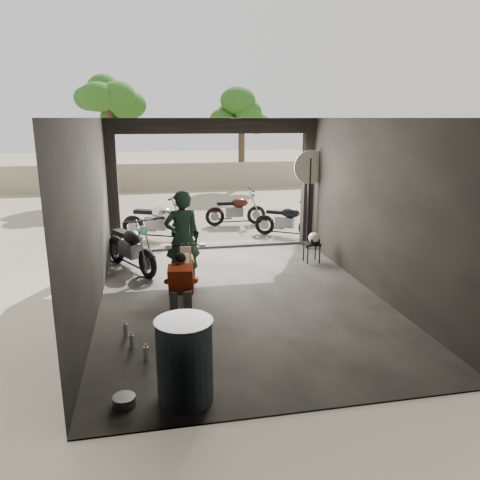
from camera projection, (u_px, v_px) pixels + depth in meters
name	position (u px, v px, depth m)	size (l,w,h in m)	color
ground	(241.00, 299.00, 8.55)	(80.00, 80.00, 0.00)	#7A6D56
garage	(235.00, 224.00, 8.74)	(7.00, 7.13, 3.20)	#2D2B28
boundary_wall	(182.00, 176.00, 21.69)	(18.00, 0.30, 1.20)	gray
tree_left	(108.00, 98.00, 18.85)	(2.20, 2.20, 5.60)	#382B1E
tree_right	(241.00, 110.00, 21.46)	(2.20, 2.20, 5.00)	#382B1E
main_bike	(186.00, 264.00, 8.78)	(0.66, 1.60, 1.07)	beige
left_bike	(130.00, 243.00, 10.00)	(0.73, 1.78, 1.20)	black
outside_bike_a	(157.00, 218.00, 12.46)	(0.74, 1.81, 1.22)	black
outside_bike_b	(236.00, 208.00, 14.27)	(0.67, 1.63, 1.10)	#3A120D
outside_bike_c	(286.00, 218.00, 12.88)	(0.65, 1.59, 1.07)	black
rider	(182.00, 238.00, 9.04)	(0.69, 0.45, 1.89)	black
mechanic	(181.00, 289.00, 7.53)	(0.54, 0.73, 1.05)	#B03817
stool	(312.00, 246.00, 10.56)	(0.34, 0.34, 0.47)	black
helmet	(314.00, 238.00, 10.49)	(0.26, 0.27, 0.25)	silver
oil_drum	(185.00, 362.00, 5.34)	(0.64, 0.64, 1.00)	#3A5162
sign_post	(310.00, 183.00, 11.36)	(0.82, 0.08, 2.47)	black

